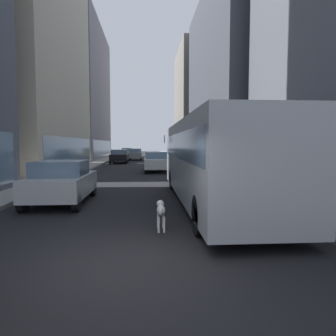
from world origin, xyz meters
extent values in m
plane|color=black|center=(0.00, 35.00, 0.00)|extent=(120.00, 120.00, 0.00)
cube|color=gray|center=(-5.70, 35.00, 0.07)|extent=(2.40, 110.00, 0.15)
cube|color=gray|center=(5.70, 35.00, 0.07)|extent=(2.40, 110.00, 0.15)
cube|color=slate|center=(-6.01, 21.52, 1.60)|extent=(0.08, 15.38, 2.40)
cube|color=slate|center=(-11.90, 41.34, 9.74)|extent=(11.60, 19.94, 19.49)
cube|color=slate|center=(-6.12, 41.34, 1.60)|extent=(0.08, 17.94, 2.40)
cube|color=slate|center=(7.70, 6.08, 1.60)|extent=(0.08, 18.15, 2.40)
cube|color=#4C515B|center=(11.90, 29.23, 9.67)|extent=(10.26, 22.36, 19.33)
cube|color=slate|center=(6.79, 29.23, 1.60)|extent=(0.08, 20.13, 2.40)
cube|color=gray|center=(11.90, 50.31, 9.65)|extent=(11.34, 15.55, 19.29)
cube|color=slate|center=(6.25, 50.31, 1.60)|extent=(0.08, 13.99, 2.40)
cube|color=#999EA3|center=(2.80, 5.86, 1.67)|extent=(2.55, 11.50, 2.75)
cube|color=slate|center=(2.80, 5.86, 2.17)|extent=(2.57, 11.04, 0.90)
cube|color=black|center=(2.80, 11.56, 0.55)|extent=(2.55, 0.16, 0.44)
cylinder|color=black|center=(1.67, 9.41, 0.50)|extent=(0.30, 1.00, 1.00)
cylinder|color=black|center=(3.92, 9.41, 0.50)|extent=(0.30, 1.00, 1.00)
cylinder|color=black|center=(1.67, 1.71, 0.50)|extent=(0.30, 1.00, 1.00)
cylinder|color=black|center=(3.92, 1.71, 0.50)|extent=(0.30, 1.00, 1.00)
cube|color=silver|center=(1.34, 11.01, 2.50)|extent=(0.08, 0.24, 0.40)
cube|color=yellow|center=(-2.80, 45.81, 0.70)|extent=(1.77, 4.11, 0.75)
cube|color=slate|center=(-2.80, 45.61, 1.35)|extent=(1.63, 1.85, 0.55)
cylinder|color=black|center=(-3.57, 47.45, 0.32)|extent=(0.22, 0.64, 0.64)
cylinder|color=black|center=(-2.03, 47.45, 0.32)|extent=(0.22, 0.64, 0.64)
cylinder|color=black|center=(-3.57, 44.17, 0.32)|extent=(0.22, 0.64, 0.64)
cylinder|color=black|center=(-2.03, 44.17, 0.32)|extent=(0.22, 0.64, 0.64)
cube|color=black|center=(-2.80, 30.88, 0.70)|extent=(1.94, 4.48, 0.75)
cube|color=slate|center=(-2.80, 30.66, 1.35)|extent=(1.79, 2.01, 0.55)
cylinder|color=black|center=(-3.66, 32.70, 0.32)|extent=(0.22, 0.64, 0.64)
cylinder|color=black|center=(-1.94, 32.70, 0.32)|extent=(0.22, 0.64, 0.64)
cylinder|color=black|center=(-3.66, 29.06, 0.32)|extent=(0.22, 0.64, 0.64)
cylinder|color=black|center=(-1.94, 29.06, 0.32)|extent=(0.22, 0.64, 0.64)
cube|color=#B7BABF|center=(-2.80, 6.15, 0.70)|extent=(1.94, 3.94, 0.75)
cube|color=slate|center=(-2.80, 5.95, 1.35)|extent=(1.78, 1.77, 0.55)
cylinder|color=black|center=(-3.66, 7.71, 0.32)|extent=(0.22, 0.64, 0.64)
cylinder|color=black|center=(-1.94, 7.71, 0.32)|extent=(0.22, 0.64, 0.64)
cylinder|color=black|center=(-3.66, 4.59, 0.32)|extent=(0.22, 0.64, 0.64)
cylinder|color=black|center=(-1.94, 4.59, 0.32)|extent=(0.22, 0.64, 0.64)
cube|color=slate|center=(-1.20, 38.30, 0.70)|extent=(1.84, 4.43, 0.75)
cube|color=slate|center=(-1.20, 38.08, 1.35)|extent=(1.69, 2.00, 0.55)
cylinder|color=black|center=(-2.01, 40.10, 0.32)|extent=(0.22, 0.64, 0.64)
cylinder|color=black|center=(-0.39, 40.10, 0.32)|extent=(0.22, 0.64, 0.64)
cylinder|color=black|center=(-2.01, 36.50, 0.32)|extent=(0.22, 0.64, 0.64)
cylinder|color=black|center=(-0.39, 36.50, 0.32)|extent=(0.22, 0.64, 0.64)
cube|color=silver|center=(1.20, 19.47, 0.70)|extent=(1.95, 4.75, 0.75)
cube|color=slate|center=(1.20, 19.23, 1.35)|extent=(1.79, 2.14, 0.55)
cylinder|color=black|center=(0.34, 21.42, 0.32)|extent=(0.22, 0.64, 0.64)
cylinder|color=black|center=(2.06, 21.42, 0.32)|extent=(0.22, 0.64, 0.64)
cylinder|color=black|center=(0.34, 17.51, 0.32)|extent=(0.22, 0.64, 0.64)
cylinder|color=black|center=(2.06, 17.51, 0.32)|extent=(0.22, 0.64, 0.64)
ellipsoid|color=white|center=(0.74, 2.23, 0.53)|extent=(0.22, 0.60, 0.26)
sphere|color=white|center=(0.74, 2.61, 0.62)|extent=(0.20, 0.20, 0.20)
sphere|color=black|center=(0.68, 2.63, 0.64)|extent=(0.07, 0.07, 0.07)
sphere|color=black|center=(0.80, 2.63, 0.64)|extent=(0.07, 0.07, 0.07)
cylinder|color=white|center=(0.74, 1.83, 0.58)|extent=(0.03, 0.16, 0.19)
cylinder|color=white|center=(0.67, 2.44, 0.20)|extent=(0.06, 0.06, 0.40)
cylinder|color=white|center=(0.81, 2.44, 0.20)|extent=(0.06, 0.06, 0.40)
cylinder|color=white|center=(0.67, 2.02, 0.20)|extent=(0.06, 0.06, 0.40)
cylinder|color=white|center=(0.81, 2.02, 0.20)|extent=(0.06, 0.06, 0.40)
sphere|color=black|center=(0.79, 2.33, 0.57)|extent=(0.04, 0.04, 0.04)
sphere|color=black|center=(0.68, 2.15, 0.55)|extent=(0.04, 0.04, 0.04)
sphere|color=black|center=(0.76, 2.05, 0.59)|extent=(0.04, 0.04, 0.04)
cylinder|color=#1E1E2D|center=(5.55, 7.09, 0.57)|extent=(0.28, 0.28, 0.85)
cylinder|color=#26262D|center=(5.55, 7.09, 1.31)|extent=(0.34, 0.34, 0.62)
sphere|color=tan|center=(5.55, 7.09, 1.73)|extent=(0.22, 0.22, 0.22)
cylinder|color=black|center=(4.90, 3.45, 1.85)|extent=(0.12, 0.12, 3.40)
cube|color=black|center=(4.90, 3.63, 3.20)|extent=(0.24, 0.20, 0.70)
sphere|color=red|center=(4.90, 3.74, 3.42)|extent=(0.11, 0.11, 0.11)
sphere|color=orange|center=(4.90, 3.74, 3.20)|extent=(0.11, 0.11, 0.11)
sphere|color=green|center=(4.90, 3.74, 2.98)|extent=(0.11, 0.11, 0.11)
camera|label=1|loc=(0.37, -5.54, 2.22)|focal=32.72mm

